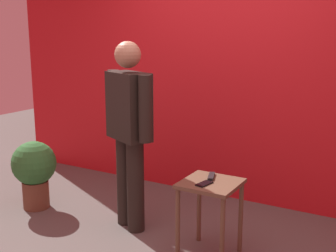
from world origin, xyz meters
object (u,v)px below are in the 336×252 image
(standing_person, at_px, (129,127))
(tv_remote, at_px, (211,176))
(potted_plant, at_px, (34,169))
(side_table, at_px, (210,197))
(cell_phone, at_px, (204,184))

(standing_person, relative_size, tv_remote, 9.82)
(tv_remote, bearing_deg, potted_plant, 163.88)
(side_table, relative_size, potted_plant, 0.90)
(cell_phone, xyz_separation_m, tv_remote, (-0.02, 0.17, 0.01))
(potted_plant, bearing_deg, standing_person, 6.41)
(cell_phone, height_order, potted_plant, potted_plant)
(standing_person, xyz_separation_m, tv_remote, (0.81, -0.03, -0.31))
(standing_person, bearing_deg, tv_remote, -2.09)
(standing_person, height_order, cell_phone, standing_person)
(potted_plant, bearing_deg, side_table, -0.13)
(standing_person, bearing_deg, side_table, -8.45)
(standing_person, height_order, side_table, standing_person)
(cell_phone, xyz_separation_m, potted_plant, (-1.91, 0.08, -0.21))
(side_table, height_order, potted_plant, potted_plant)
(cell_phone, distance_m, tv_remote, 0.17)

